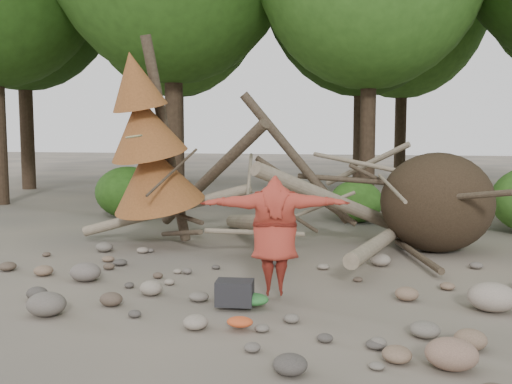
# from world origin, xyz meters

# --- Properties ---
(ground) EXTENTS (120.00, 120.00, 0.00)m
(ground) POSITION_xyz_m (0.00, 0.00, 0.00)
(ground) COLOR #514C44
(ground) RESTS_ON ground
(deadfall_pile) EXTENTS (8.55, 5.24, 3.30)m
(deadfall_pile) POSITION_xyz_m (2.02, 4.24, 0.95)
(deadfall_pile) COLOR #332619
(deadfall_pile) RESTS_ON ground
(dead_conifer) EXTENTS (2.06, 2.16, 4.35)m
(dead_conifer) POSITION_xyz_m (-3.12, 3.37, 2.11)
(dead_conifer) COLOR #4C3F30
(dead_conifer) RESTS_ON ground
(bush_left) EXTENTS (1.80, 1.80, 1.44)m
(bush_left) POSITION_xyz_m (-5.50, 7.20, 0.72)
(bush_left) COLOR #265115
(bush_left) RESTS_ON ground
(bush_mid) EXTENTS (1.40, 1.40, 1.12)m
(bush_mid) POSITION_xyz_m (0.80, 7.80, 0.56)
(bush_mid) COLOR #33661D
(bush_mid) RESTS_ON ground
(frisbee_thrower) EXTENTS (3.49, 0.99, 2.25)m
(frisbee_thrower) POSITION_xyz_m (0.15, 0.30, 0.92)
(frisbee_thrower) COLOR maroon
(frisbee_thrower) RESTS_ON ground
(backpack) EXTENTS (0.53, 0.39, 0.33)m
(backpack) POSITION_xyz_m (-0.27, -0.26, 0.16)
(backpack) COLOR black
(backpack) RESTS_ON ground
(cloth_green) EXTENTS (0.41, 0.34, 0.15)m
(cloth_green) POSITION_xyz_m (-0.03, -0.19, 0.08)
(cloth_green) COLOR #2D7031
(cloth_green) RESTS_ON ground
(cloth_orange) EXTENTS (0.32, 0.26, 0.12)m
(cloth_orange) POSITION_xyz_m (0.02, -1.06, 0.06)
(cloth_orange) COLOR #BC4720
(cloth_orange) RESTS_ON ground
(boulder_front_left) EXTENTS (0.51, 0.46, 0.31)m
(boulder_front_left) POSITION_xyz_m (-2.55, -1.11, 0.15)
(boulder_front_left) COLOR #615951
(boulder_front_left) RESTS_ON ground
(boulder_front_right) EXTENTS (0.52, 0.47, 0.31)m
(boulder_front_right) POSITION_xyz_m (2.36, -1.65, 0.16)
(boulder_front_right) COLOR #856553
(boulder_front_right) RESTS_ON ground
(boulder_mid_right) EXTENTS (0.63, 0.57, 0.38)m
(boulder_mid_right) POSITION_xyz_m (3.06, 0.45, 0.19)
(boulder_mid_right) COLOR gray
(boulder_mid_right) RESTS_ON ground
(boulder_mid_left) EXTENTS (0.50, 0.45, 0.30)m
(boulder_mid_left) POSITION_xyz_m (-2.98, 0.58, 0.15)
(boulder_mid_left) COLOR #695F58
(boulder_mid_left) RESTS_ON ground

